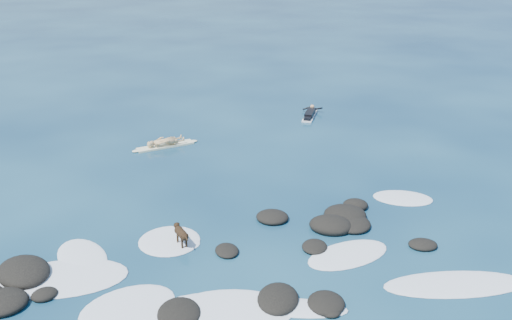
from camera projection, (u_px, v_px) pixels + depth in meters
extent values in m
plane|color=#0A2642|center=(242.00, 236.00, 17.71)|extent=(160.00, 160.00, 0.00)
ellipsoid|color=black|center=(351.00, 223.00, 18.31)|extent=(1.30, 1.38, 0.35)
ellipsoid|color=black|center=(328.00, 310.00, 14.17)|extent=(0.83, 0.89, 0.22)
ellipsoid|color=black|center=(23.00, 272.00, 15.63)|extent=(2.03, 2.19, 0.51)
ellipsoid|color=black|center=(227.00, 251.00, 16.80)|extent=(0.78, 0.93, 0.23)
ellipsoid|color=black|center=(1.00, 302.00, 14.38)|extent=(1.62, 1.53, 0.40)
ellipsoid|color=black|center=(326.00, 303.00, 14.39)|extent=(1.17, 1.25, 0.30)
ellipsoid|color=black|center=(355.00, 205.00, 19.53)|extent=(0.93, 0.87, 0.37)
ellipsoid|color=black|center=(179.00, 313.00, 14.00)|extent=(1.14, 1.37, 0.30)
ellipsoid|color=black|center=(345.00, 215.00, 18.79)|extent=(1.88, 1.88, 0.47)
ellipsoid|color=black|center=(423.00, 245.00, 17.10)|extent=(0.98, 0.84, 0.27)
ellipsoid|color=black|center=(331.00, 225.00, 18.11)|extent=(1.70, 1.56, 0.52)
ellipsoid|color=black|center=(44.00, 295.00, 14.74)|extent=(0.87, 0.83, 0.27)
ellipsoid|color=black|center=(278.00, 299.00, 14.53)|extent=(1.42, 1.62, 0.39)
ellipsoid|color=black|center=(272.00, 217.00, 18.72)|extent=(1.41, 1.38, 0.35)
ellipsoid|color=black|center=(315.00, 247.00, 17.00)|extent=(1.04, 1.11, 0.25)
ellipsoid|color=white|center=(82.00, 257.00, 16.57)|extent=(2.08, 2.64, 0.12)
ellipsoid|color=white|center=(348.00, 255.00, 16.68)|extent=(2.99, 2.16, 0.12)
ellipsoid|color=white|center=(64.00, 278.00, 15.55)|extent=(3.51, 2.00, 0.12)
ellipsoid|color=white|center=(128.00, 307.00, 14.34)|extent=(2.98, 2.61, 0.12)
ellipsoid|color=white|center=(233.00, 310.00, 14.24)|extent=(3.39, 2.33, 0.12)
ellipsoid|color=white|center=(210.00, 313.00, 14.12)|extent=(3.35, 2.08, 0.12)
ellipsoid|color=white|center=(403.00, 198.00, 20.23)|extent=(2.41, 1.95, 0.12)
ellipsoid|color=white|center=(296.00, 308.00, 14.31)|extent=(2.74, 1.50, 0.12)
ellipsoid|color=white|center=(455.00, 284.00, 15.27)|extent=(4.03, 1.64, 0.12)
ellipsoid|color=white|center=(169.00, 241.00, 17.42)|extent=(2.21, 2.23, 0.12)
ellipsoid|color=white|center=(182.00, 244.00, 17.23)|extent=(1.10, 0.90, 0.12)
cube|color=#FFFBCB|center=(165.00, 146.00, 25.08)|extent=(2.56, 1.27, 0.08)
ellipsoid|color=#FFFBCB|center=(192.00, 141.00, 25.63)|extent=(0.57, 0.43, 0.09)
ellipsoid|color=#FFFBCB|center=(138.00, 151.00, 24.53)|extent=(0.57, 0.43, 0.09)
imported|color=tan|center=(164.00, 127.00, 24.76)|extent=(0.56, 0.69, 1.64)
cube|color=white|center=(310.00, 116.00, 29.19)|extent=(1.33, 2.17, 0.08)
ellipsoid|color=white|center=(313.00, 110.00, 30.16)|extent=(0.43, 0.53, 0.08)
cube|color=black|center=(310.00, 113.00, 29.14)|extent=(0.90, 1.37, 0.22)
sphere|color=tan|center=(312.00, 107.00, 29.78)|extent=(0.30, 0.30, 0.23)
cylinder|color=black|center=(308.00, 108.00, 30.03)|extent=(0.54, 0.10, 0.24)
cylinder|color=black|center=(318.00, 109.00, 29.90)|extent=(0.43, 0.46, 0.24)
cube|color=black|center=(308.00, 118.00, 28.49)|extent=(0.53, 0.63, 0.14)
cylinder|color=black|center=(182.00, 233.00, 16.98)|extent=(0.40, 0.57, 0.25)
sphere|color=black|center=(179.00, 230.00, 17.17)|extent=(0.33, 0.33, 0.26)
sphere|color=black|center=(185.00, 237.00, 16.79)|extent=(0.30, 0.30, 0.24)
sphere|color=black|center=(177.00, 225.00, 17.26)|extent=(0.24, 0.24, 0.19)
cone|color=black|center=(175.00, 224.00, 17.36)|extent=(0.13, 0.14, 0.10)
cone|color=black|center=(175.00, 224.00, 17.20)|extent=(0.10, 0.09, 0.09)
cone|color=black|center=(178.00, 223.00, 17.25)|extent=(0.10, 0.09, 0.09)
cylinder|color=black|center=(178.00, 239.00, 17.20)|extent=(0.08, 0.08, 0.34)
cylinder|color=black|center=(182.00, 238.00, 17.26)|extent=(0.08, 0.08, 0.34)
cylinder|color=black|center=(182.00, 244.00, 16.91)|extent=(0.08, 0.08, 0.34)
cylinder|color=black|center=(186.00, 243.00, 16.97)|extent=(0.08, 0.08, 0.34)
cylinder|color=black|center=(186.00, 237.00, 16.68)|extent=(0.12, 0.25, 0.15)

